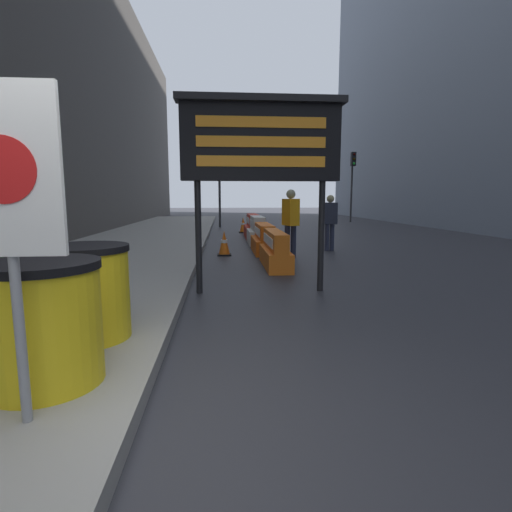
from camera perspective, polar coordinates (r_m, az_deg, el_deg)
The scene contains 18 objects.
ground_plane at distance 2.84m, azimuth -17.28°, elevation -24.27°, with size 120.00×120.00×0.00m, color #2D2D33.
building_left_facade at distance 13.86m, azimuth -28.89°, elevation 25.94°, with size 0.40×50.40×11.87m.
bare_tree at distance 9.99m, azimuth -29.31°, elevation 7.99°, with size 1.50×1.53×3.12m.
barrel_drum_foreground at distance 3.32m, azimuth -28.11°, elevation -8.42°, with size 0.84×0.84×0.91m.
barrel_drum_middle at distance 4.20m, azimuth -23.12°, elevation -4.74°, with size 0.84×0.84×0.91m.
warning_sign at distance 2.66m, azimuth -32.12°, elevation 7.47°, with size 0.63×0.08×1.99m.
message_board at distance 6.38m, azimuth 0.69°, elevation 15.89°, with size 2.58×0.36×3.03m.
jersey_barrier_orange_near at distance 8.82m, azimuth 2.74°, elevation 0.71°, with size 0.51×2.07×0.79m.
jersey_barrier_orange_far at distance 11.13m, azimuth 1.18°, elevation 2.30°, with size 0.62×1.96×0.80m.
jersey_barrier_white at distance 13.30m, azimuth 0.21°, elevation 3.50°, with size 0.63×1.62×0.91m.
jersey_barrier_red_striped at distance 15.31m, azimuth -0.44°, elevation 4.11°, with size 0.62×1.92×0.90m.
traffic_cone_near at distance 10.59m, azimuth -4.56°, elevation 1.80°, with size 0.37×0.37×0.65m.
traffic_cone_mid at distance 17.54m, azimuth -1.85°, elevation 4.43°, with size 0.38×0.38×0.68m.
traffic_cone_far at distance 12.02m, azimuth 2.77°, elevation 2.64°, with size 0.38×0.38×0.67m.
traffic_light_near_curb at distance 20.99m, azimuth -5.27°, elevation 12.20°, with size 0.28×0.45×4.08m.
traffic_light_far_side at distance 25.98m, azimuth 13.63°, elevation 11.58°, with size 0.28×0.45×4.30m.
pedestrian_worker at distance 10.02m, azimuth 4.96°, elevation 5.43°, with size 0.39×0.51×1.72m.
pedestrian_passerby at distance 11.64m, azimuth 10.52°, elevation 5.35°, with size 0.48×0.37×1.59m.
Camera 1 is at (0.58, -2.33, 1.51)m, focal length 28.00 mm.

